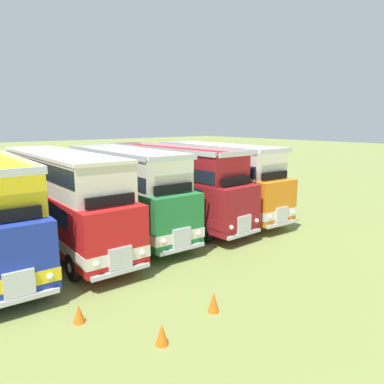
% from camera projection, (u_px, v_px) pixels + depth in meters
% --- Properties ---
extents(ground_plane, '(200.00, 200.00, 0.00)m').
position_uv_depth(ground_plane, '(32.00, 254.00, 16.64)').
color(ground_plane, olive).
extents(bus_fifth_in_row, '(2.85, 11.60, 4.49)m').
position_uv_depth(bus_fifth_in_row, '(62.00, 195.00, 17.35)').
color(bus_fifth_in_row, red).
rests_on(bus_fifth_in_row, ground).
extents(bus_sixth_in_row, '(3.00, 10.32, 4.52)m').
position_uv_depth(bus_sixth_in_row, '(125.00, 190.00, 19.27)').
color(bus_sixth_in_row, '#237538').
rests_on(bus_sixth_in_row, ground).
extents(bus_seventh_in_row, '(2.79, 11.61, 4.52)m').
position_uv_depth(bus_seventh_in_row, '(170.00, 183.00, 21.61)').
color(bus_seventh_in_row, maroon).
rests_on(bus_seventh_in_row, ground).
extents(bus_eighth_in_row, '(3.10, 10.63, 4.52)m').
position_uv_depth(bus_eighth_in_row, '(217.00, 178.00, 23.20)').
color(bus_eighth_in_row, orange).
rests_on(bus_eighth_in_row, ground).
extents(cone_near_end, '(0.36, 0.36, 0.60)m').
position_uv_depth(cone_near_end, '(162.00, 334.00, 9.79)').
color(cone_near_end, orange).
rests_on(cone_near_end, ground).
extents(cone_mid_row, '(0.36, 0.36, 0.68)m').
position_uv_depth(cone_mid_row, '(214.00, 302.00, 11.48)').
color(cone_mid_row, orange).
rests_on(cone_mid_row, ground).
extents(cone_far_end, '(0.36, 0.36, 0.57)m').
position_uv_depth(cone_far_end, '(79.00, 314.00, 10.88)').
color(cone_far_end, orange).
rests_on(cone_far_end, ground).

